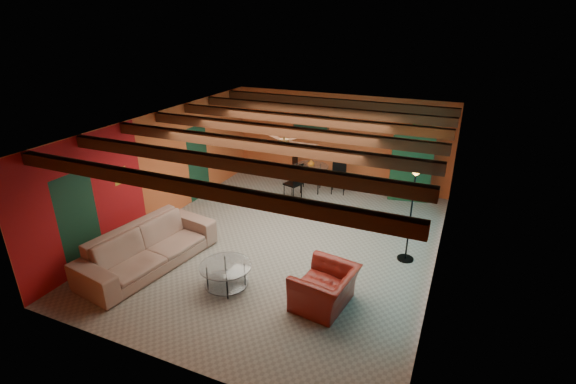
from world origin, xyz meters
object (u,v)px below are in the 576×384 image
at_px(floor_lamp, 411,214).
at_px(vase, 311,153).
at_px(dining_table, 311,174).
at_px(armoire, 412,167).
at_px(armchair, 325,288).
at_px(potted_plant, 417,125).
at_px(coffee_table, 226,276).
at_px(sofa, 148,247).

xyz_separation_m(floor_lamp, vase, (-3.18, 2.73, 0.10)).
relative_size(dining_table, armoire, 1.10).
xyz_separation_m(armchair, potted_plant, (0.63, 5.49, 1.73)).
relative_size(armchair, dining_table, 0.54).
height_order(dining_table, vase, vase).
height_order(coffee_table, potted_plant, potted_plant).
xyz_separation_m(armchair, dining_table, (-2.10, 4.85, 0.17)).
bearing_deg(coffee_table, dining_table, 92.74).
distance_m(sofa, vase, 5.36).
xyz_separation_m(armoire, floor_lamp, (0.45, -3.36, 0.14)).
height_order(sofa, armchair, sofa).
height_order(potted_plant, vase, potted_plant).
height_order(dining_table, potted_plant, potted_plant).
xyz_separation_m(dining_table, floor_lamp, (3.18, -2.73, 0.53)).
xyz_separation_m(dining_table, armoire, (2.73, 0.63, 0.39)).
bearing_deg(potted_plant, vase, -166.95).
xyz_separation_m(dining_table, vase, (-0.00, 0.00, 0.63)).
bearing_deg(armoire, armchair, -106.64).
bearing_deg(armoire, potted_plant, 0.00).
distance_m(armchair, armoire, 5.55).
height_order(dining_table, armoire, armoire).
xyz_separation_m(armchair, armoire, (0.63, 5.49, 0.56)).
relative_size(dining_table, floor_lamp, 0.96).
relative_size(armchair, coffee_table, 1.12).
distance_m(armoire, floor_lamp, 3.40).
bearing_deg(sofa, vase, -8.50).
bearing_deg(coffee_table, sofa, 178.58).
height_order(sofa, armoire, armoire).
relative_size(sofa, vase, 14.09).
height_order(armchair, coffee_table, armchair).
bearing_deg(floor_lamp, coffee_table, -140.95).
distance_m(armchair, coffee_table, 1.88).
distance_m(coffee_table, dining_table, 5.13).
bearing_deg(floor_lamp, sofa, -153.98).
height_order(coffee_table, vase, vase).
relative_size(dining_table, vase, 9.89).
bearing_deg(armchair, sofa, -79.21).
distance_m(armchair, potted_plant, 5.79).
relative_size(coffee_table, dining_table, 0.49).
height_order(floor_lamp, vase, floor_lamp).
xyz_separation_m(coffee_table, floor_lamp, (2.94, 2.38, 0.80)).
xyz_separation_m(armoire, potted_plant, (0.00, 0.00, 1.17)).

